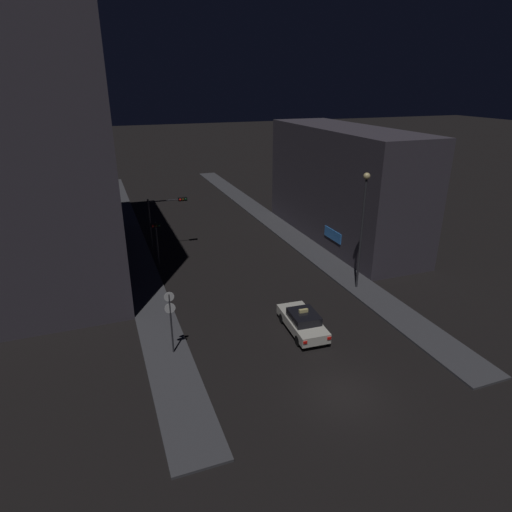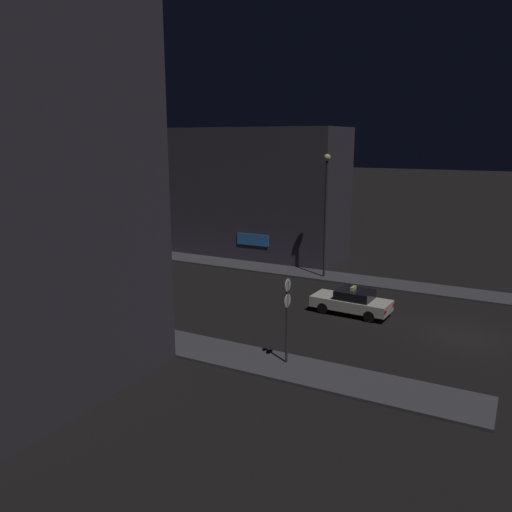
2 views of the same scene
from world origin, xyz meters
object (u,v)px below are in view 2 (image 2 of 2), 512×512
object	(u,v)px
sign_pole_left	(287,312)
taxi	(352,301)
traffic_light_overhead	(57,241)
traffic_light_left_kerb	(88,265)
street_lamp_near_block	(326,199)

from	to	relation	value
sign_pole_left	taxi	bearing A→B (deg)	-3.17
taxi	traffic_light_overhead	distance (m)	18.23
traffic_light_left_kerb	street_lamp_near_block	distance (m)	16.39
taxi	street_lamp_near_block	distance (m)	9.18
traffic_light_overhead	street_lamp_near_block	bearing A→B (deg)	-47.44
traffic_light_left_kerb	sign_pole_left	world-z (taller)	traffic_light_left_kerb
taxi	traffic_light_overhead	world-z (taller)	traffic_light_overhead
taxi	street_lamp_near_block	world-z (taller)	street_lamp_near_block
traffic_light_overhead	traffic_light_left_kerb	distance (m)	4.21
traffic_light_left_kerb	street_lamp_near_block	world-z (taller)	street_lamp_near_block
traffic_light_overhead	traffic_light_left_kerb	size ratio (longest dim) A/B	1.23
taxi	traffic_light_left_kerb	bearing A→B (deg)	117.07
taxi	traffic_light_overhead	xyz separation A→B (m)	(-5.43, 17.18, 2.83)
taxi	traffic_light_overhead	size ratio (longest dim) A/B	0.92
street_lamp_near_block	sign_pole_left	bearing A→B (deg)	-165.68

